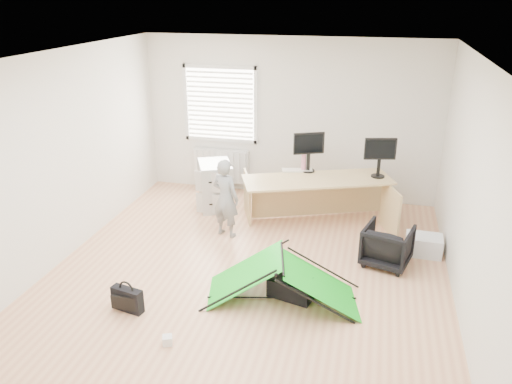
% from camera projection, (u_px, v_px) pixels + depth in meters
% --- Properties ---
extents(ground, '(5.50, 5.50, 0.00)m').
position_uv_depth(ground, '(249.00, 271.00, 6.43)').
color(ground, tan).
rests_on(ground, ground).
extents(back_wall, '(5.00, 0.02, 2.70)m').
position_uv_depth(back_wall, '(289.00, 119.00, 8.40)').
color(back_wall, silver).
rests_on(back_wall, ground).
extents(window, '(1.20, 0.06, 1.20)m').
position_uv_depth(window, '(220.00, 104.00, 8.55)').
color(window, silver).
rests_on(window, back_wall).
extents(radiator, '(1.00, 0.12, 0.60)m').
position_uv_depth(radiator, '(221.00, 166.00, 8.93)').
color(radiator, silver).
rests_on(radiator, back_wall).
extents(desk, '(2.31, 1.48, 0.75)m').
position_uv_depth(desk, '(316.00, 202.00, 7.59)').
color(desk, tan).
rests_on(desk, ground).
extents(filing_cabinet, '(0.73, 0.81, 0.77)m').
position_uv_depth(filing_cabinet, '(215.00, 185.00, 8.20)').
color(filing_cabinet, '#AEB2B4').
rests_on(filing_cabinet, ground).
extents(monitor_left, '(0.48, 0.29, 0.46)m').
position_uv_depth(monitor_left, '(308.00, 157.00, 7.67)').
color(monitor_left, black).
rests_on(monitor_left, desk).
extents(monitor_right, '(0.48, 0.21, 0.45)m').
position_uv_depth(monitor_right, '(379.00, 163.00, 7.44)').
color(monitor_right, black).
rests_on(monitor_right, desk).
extents(keyboard, '(0.49, 0.27, 0.02)m').
position_uv_depth(keyboard, '(297.00, 170.00, 7.77)').
color(keyboard, beige).
rests_on(keyboard, desk).
extents(thermos, '(0.10, 0.10, 0.27)m').
position_uv_depth(thermos, '(304.00, 162.00, 7.74)').
color(thermos, '#C97085').
rests_on(thermos, desk).
extents(office_chair, '(0.72, 0.73, 0.54)m').
position_uv_depth(office_chair, '(387.00, 245.00, 6.52)').
color(office_chair, black).
rests_on(office_chair, ground).
extents(person, '(0.49, 0.40, 1.18)m').
position_uv_depth(person, '(226.00, 198.00, 7.18)').
color(person, gray).
rests_on(person, ground).
extents(kite, '(1.88, 1.15, 0.54)m').
position_uv_depth(kite, '(282.00, 279.00, 5.76)').
color(kite, '#11B51B').
rests_on(kite, ground).
extents(storage_crate, '(0.49, 0.35, 0.27)m').
position_uv_depth(storage_crate, '(424.00, 245.00, 6.82)').
color(storage_crate, silver).
rests_on(storage_crate, ground).
extents(tote_bag, '(0.38, 0.26, 0.41)m').
position_uv_depth(tote_bag, '(218.00, 179.00, 8.99)').
color(tote_bag, teal).
rests_on(tote_bag, ground).
extents(laptop_bag, '(0.39, 0.19, 0.28)m').
position_uv_depth(laptop_bag, '(128.00, 299.00, 5.61)').
color(laptop_bag, black).
rests_on(laptop_bag, ground).
extents(white_box, '(0.13, 0.13, 0.10)m').
position_uv_depth(white_box, '(167.00, 340.00, 5.09)').
color(white_box, silver).
rests_on(white_box, ground).
extents(duffel_bag, '(0.57, 0.39, 0.23)m').
position_uv_depth(duffel_bag, '(291.00, 288.00, 5.86)').
color(duffel_bag, black).
rests_on(duffel_bag, ground).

